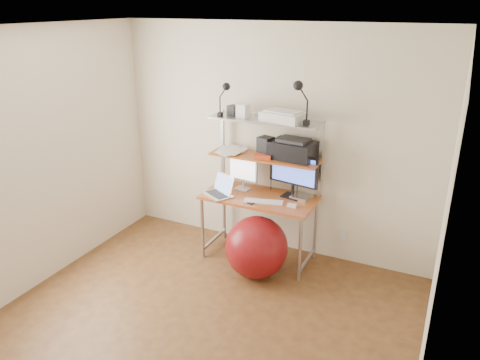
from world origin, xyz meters
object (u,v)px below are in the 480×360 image
object	(u,v)px
laptop	(220,190)
printer	(293,149)
monitor_silver	(243,171)
exercise_ball	(256,247)
monitor_black	(293,172)

from	to	relation	value
laptop	printer	xyz separation A→B (m)	(0.69, 0.32, 0.46)
monitor_silver	exercise_ball	bearing A→B (deg)	-44.28
laptop	printer	world-z (taller)	printer
printer	monitor_black	bearing A→B (deg)	-44.17
monitor_black	laptop	size ratio (longest dim) A/B	1.37
monitor_silver	exercise_ball	world-z (taller)	monitor_silver
printer	exercise_ball	world-z (taller)	printer
monitor_silver	printer	xyz separation A→B (m)	(0.54, 0.06, 0.30)
monitor_black	laptop	world-z (taller)	monitor_black
laptop	exercise_ball	xyz separation A→B (m)	(0.52, -0.20, -0.46)
monitor_black	printer	xyz separation A→B (m)	(-0.03, 0.03, 0.23)
monitor_silver	monitor_black	xyz separation A→B (m)	(0.57, 0.03, 0.07)
printer	monitor_silver	bearing A→B (deg)	-167.58
monitor_black	exercise_ball	distance (m)	0.87
monitor_silver	monitor_black	distance (m)	0.57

